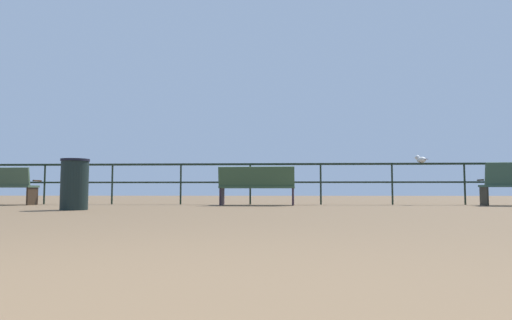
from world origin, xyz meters
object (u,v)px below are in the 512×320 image
(seagull_on_rail, at_px, (421,159))
(bench_far_left, at_px, (3,184))
(bench_near_left, at_px, (257,184))
(trash_bin, at_px, (75,184))

(seagull_on_rail, bearing_deg, bench_far_left, -176.16)
(bench_near_left, height_order, seagull_on_rail, seagull_on_rail)
(bench_near_left, bearing_deg, trash_bin, -139.96)
(bench_near_left, xyz_separation_m, trash_bin, (-3.10, -2.60, -0.04))
(bench_far_left, xyz_separation_m, bench_near_left, (6.05, -0.01, -0.00))
(bench_far_left, relative_size, seagull_on_rail, 3.87)
(trash_bin, bearing_deg, bench_near_left, 40.04)
(bench_far_left, bearing_deg, trash_bin, -41.53)
(seagull_on_rail, bearing_deg, bench_near_left, -170.27)
(bench_far_left, relative_size, trash_bin, 1.65)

